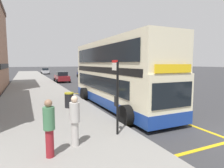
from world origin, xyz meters
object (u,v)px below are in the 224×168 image
bus_stop_sign (117,92)px  parked_car_silver_across (45,71)px  pedestrian_waiting_near_sign (49,126)px  double_decker_bus (116,76)px  parked_car_navy_behind (83,74)px  parked_car_maroon_ahead (62,77)px  pedestrian_further_back (75,119)px  litter_bin (69,100)px

bus_stop_sign → parked_car_silver_across: bearing=87.9°
pedestrian_waiting_near_sign → parked_car_silver_across: bearing=84.8°
double_decker_bus → parked_car_navy_behind: double_decker_bus is taller
double_decker_bus → pedestrian_waiting_near_sign: (-5.02, -5.81, -0.97)m
double_decker_bus → pedestrian_waiting_near_sign: bearing=-130.8°
parked_car_maroon_ahead → pedestrian_waiting_near_sign: bearing=80.6°
parked_car_maroon_ahead → parked_car_silver_across: same height
pedestrian_further_back → litter_bin: 5.84m
parked_car_navy_behind → parked_car_silver_across: same height
parked_car_navy_behind → litter_bin: bearing=-110.7°
parked_car_navy_behind → pedestrian_further_back: pedestrian_further_back is taller
double_decker_bus → parked_car_silver_across: size_ratio=2.60×
double_decker_bus → litter_bin: bearing=173.1°
double_decker_bus → parked_car_silver_across: 42.81m
pedestrian_further_back → parked_car_maroon_ahead: bearing=81.1°
parked_car_navy_behind → parked_car_silver_across: (-6.06, 16.02, 0.00)m
double_decker_bus → pedestrian_further_back: bearing=-127.7°
parked_car_maroon_ahead → pedestrian_further_back: size_ratio=2.43×
pedestrian_waiting_near_sign → pedestrian_further_back: 0.98m
bus_stop_sign → pedestrian_further_back: 1.97m
parked_car_maroon_ahead → pedestrian_further_back: bearing=82.5°
parked_car_maroon_ahead → litter_bin: size_ratio=4.38×
pedestrian_waiting_near_sign → pedestrian_further_back: pedestrian_waiting_near_sign is taller
bus_stop_sign → parked_car_navy_behind: 32.67m
bus_stop_sign → pedestrian_further_back: (-1.77, -0.42, -0.75)m
double_decker_bus → parked_car_navy_behind: (5.47, 26.76, -1.26)m
bus_stop_sign → pedestrian_waiting_near_sign: size_ratio=1.66×
parked_car_silver_across → bus_stop_sign: bearing=87.7°
pedestrian_further_back → litter_bin: size_ratio=1.80×
parked_car_navy_behind → pedestrian_waiting_near_sign: size_ratio=2.39×
bus_stop_sign → parked_car_silver_across: 47.77m
pedestrian_waiting_near_sign → pedestrian_further_back: size_ratio=1.02×
parked_car_maroon_ahead → pedestrian_further_back: 24.18m
double_decker_bus → pedestrian_waiting_near_sign: double_decker_bus is taller
parked_car_navy_behind → pedestrian_further_back: (-9.61, -32.12, 0.28)m
double_decker_bus → bus_stop_sign: (-2.37, -4.94, -0.23)m
parked_car_navy_behind → pedestrian_waiting_near_sign: bearing=-110.5°
double_decker_bus → parked_car_maroon_ahead: double_decker_bus is taller
parked_car_maroon_ahead → parked_car_navy_behind: (5.87, 8.23, 0.00)m
double_decker_bus → bus_stop_sign: double_decker_bus is taller
parked_car_navy_behind → litter_bin: (-8.59, -26.38, -0.18)m
parked_car_navy_behind → parked_car_maroon_ahead: bearing=-128.2°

